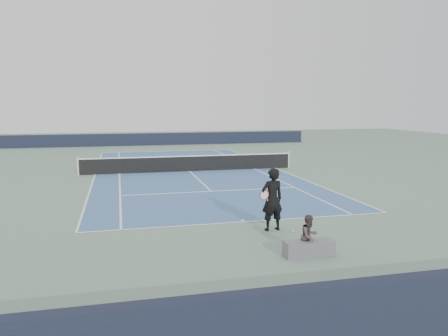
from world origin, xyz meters
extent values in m
plane|color=slate|center=(0.00, 0.00, 0.00)|extent=(80.00, 80.00, 0.00)
cube|color=#3C608F|center=(0.00, 0.00, 0.01)|extent=(10.97, 23.77, 0.01)
cylinder|color=silver|center=(-6.40, 0.00, 0.54)|extent=(0.10, 0.10, 1.07)
cylinder|color=silver|center=(6.40, 0.00, 0.54)|extent=(0.10, 0.10, 1.07)
cube|color=black|center=(0.00, 0.00, 0.46)|extent=(12.80, 0.03, 0.90)
cube|color=white|center=(0.00, 0.00, 0.93)|extent=(12.80, 0.04, 0.06)
cube|color=black|center=(0.00, 17.88, 0.60)|extent=(30.00, 0.25, 1.20)
cube|color=black|center=(0.00, -19.88, 0.60)|extent=(30.00, 0.25, 1.20)
imported|color=black|center=(0.58, -13.01, 1.01)|extent=(0.83, 0.64, 2.02)
torus|color=maroon|center=(0.30, -13.06, 1.18)|extent=(0.34, 0.18, 0.36)
cylinder|color=white|center=(0.30, -13.06, 1.18)|extent=(0.29, 0.14, 0.32)
cylinder|color=white|center=(0.42, -13.03, 0.92)|extent=(0.08, 0.13, 0.27)
sphere|color=yellow|center=(1.14, -13.40, 0.04)|extent=(0.07, 0.07, 0.07)
cube|color=slate|center=(0.71, -15.53, 0.21)|extent=(1.40, 0.90, 0.43)
imported|color=#48393A|center=(0.71, -15.53, 0.55)|extent=(0.68, 0.62, 1.14)
camera|label=1|loc=(-4.09, -25.81, 3.98)|focal=35.00mm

